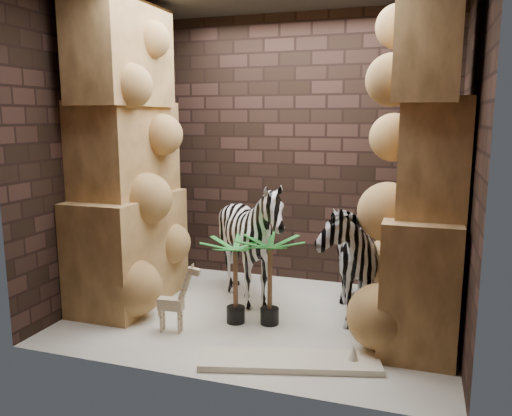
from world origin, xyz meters
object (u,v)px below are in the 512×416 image
(palm_front, at_px, (270,281))
(palm_back, at_px, (235,281))
(zebra_left, at_px, (251,248))
(zebra_right, at_px, (344,246))
(surfboard, at_px, (290,361))
(giraffe_toy, at_px, (171,296))

(palm_front, xyz_separation_m, palm_back, (-0.31, -0.07, -0.01))
(zebra_left, height_order, palm_front, zebra_left)
(zebra_right, xyz_separation_m, surfboard, (-0.23, -1.10, -0.66))
(giraffe_toy, height_order, surfboard, giraffe_toy)
(zebra_right, distance_m, palm_back, 1.06)
(palm_back, distance_m, surfboard, 1.00)
(surfboard, bearing_deg, zebra_right, 63.09)
(zebra_left, xyz_separation_m, giraffe_toy, (-0.46, -0.85, -0.26))
(zebra_left, distance_m, palm_back, 0.51)
(zebra_right, height_order, zebra_left, zebra_right)
(palm_front, bearing_deg, zebra_left, 127.75)
(palm_back, bearing_deg, surfboard, -42.98)
(zebra_left, relative_size, palm_front, 1.57)
(zebra_right, distance_m, palm_front, 0.77)
(zebra_right, height_order, palm_front, zebra_right)
(giraffe_toy, relative_size, surfboard, 0.47)
(surfboard, bearing_deg, giraffe_toy, 152.28)
(zebra_right, relative_size, palm_back, 1.72)
(zebra_right, distance_m, giraffe_toy, 1.65)
(giraffe_toy, height_order, palm_front, palm_front)
(giraffe_toy, distance_m, surfboard, 1.21)
(zebra_right, distance_m, surfboard, 1.30)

